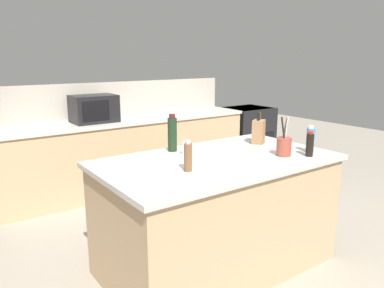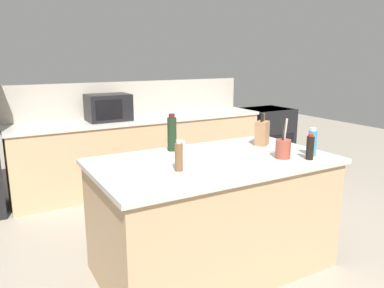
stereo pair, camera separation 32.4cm
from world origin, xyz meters
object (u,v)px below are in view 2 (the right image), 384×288
Objects in this scene: dish_soap_bottle at (312,143)px; wine_bottle at (172,133)px; range_oven at (265,136)px; salt_shaker at (183,148)px; utensil_crock at (283,148)px; knife_block at (262,133)px; microwave at (108,107)px; pepper_grinder at (179,156)px; soy_sauce_bottle at (310,147)px.

wine_bottle is (-0.92, 0.71, 0.04)m from dish_soap_bottle.
salt_shaker reaches higher than range_oven.
utensil_crock reaches higher than dish_soap_bottle.
utensil_crock is (-0.15, -0.44, -0.03)m from knife_block.
pepper_grinder is at bearing -95.42° from microwave.
pepper_grinder reaches higher than soy_sauce_bottle.
salt_shaker is 0.53× the size of pepper_grinder.
pepper_grinder is at bearing -121.43° from salt_shaker.
salt_shaker is 1.01m from soy_sauce_bottle.
wine_bottle is at bearing 68.04° from pepper_grinder.
pepper_grinder is at bearing 172.06° from dish_soap_bottle.
dish_soap_bottle is 0.72× the size of wine_bottle.
salt_shaker is at bearing 142.75° from knife_block.
range_oven is 3.21m from wine_bottle.
salt_shaker is 0.57× the size of soy_sauce_bottle.
microwave is 1.79m from wine_bottle.
range_oven is at bearing 34.70° from wine_bottle.
wine_bottle is (-0.02, 0.16, 0.10)m from salt_shaker.
microwave is at bearing 110.17° from dish_soap_bottle.
pepper_grinder is at bearing 167.09° from soy_sauce_bottle.
wine_bottle is 1.55× the size of soy_sauce_bottle.
utensil_crock is (0.66, -2.45, -0.08)m from microwave.
salt_shaker is (-0.79, 0.06, -0.06)m from knife_block.
knife_block is at bearing 17.86° from pepper_grinder.
dish_soap_bottle is (-1.67, -2.50, 0.58)m from range_oven.
microwave is at bearing 89.99° from wine_bottle.
knife_block reaches higher than pepper_grinder.
range_oven is 3.18m from soy_sauce_bottle.
range_oven is 4.13× the size of pepper_grinder.
microwave is 4.47× the size of salt_shaker.
wine_bottle is (-2.59, -1.79, 0.62)m from range_oven.
soy_sauce_bottle is at bearing -40.28° from utensil_crock.
knife_block is 0.57m from soy_sauce_bottle.
knife_block is 1.40× the size of soy_sauce_bottle.
range_oven is 2.66m from microwave.
salt_shaker is (0.02, -1.95, -0.11)m from microwave.
range_oven is 3.70m from pepper_grinder.
knife_block is 0.46m from utensil_crock.
salt_shaker is 0.37× the size of wine_bottle.
knife_block is at bearing -4.67° from salt_shaker.
dish_soap_bottle is 1.11× the size of soy_sauce_bottle.
knife_block is 0.50m from dish_soap_bottle.
soy_sauce_bottle is (0.01, -0.57, -0.02)m from knife_block.
microwave is 1.95m from salt_shaker.
pepper_grinder is (-1.03, -0.33, -0.01)m from knife_block.
utensil_crock reaches higher than salt_shaker.
pepper_grinder is (-1.03, 0.24, 0.01)m from soy_sauce_bottle.
range_oven is 2.87× the size of utensil_crock.
dish_soap_bottle is (0.11, -0.49, -0.01)m from knife_block.
soy_sauce_bottle is at bearing -72.53° from microwave.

